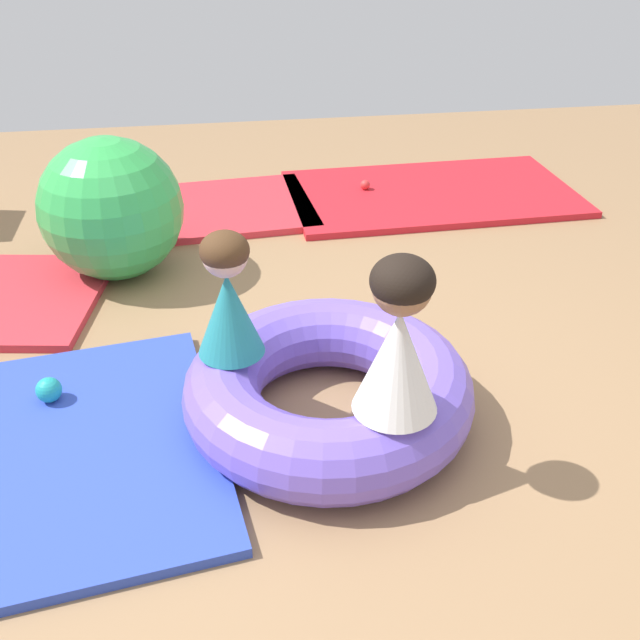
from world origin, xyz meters
The scene contains 9 objects.
ground_plane centered at (0.00, 0.00, 0.00)m, with size 8.00×8.00×0.00m, color #93704C.
gym_mat_center_rear centered at (1.14, 2.18, 0.02)m, with size 1.78×1.03×0.04m, color red.
gym_mat_near_left centered at (-0.21, 2.14, 0.02)m, with size 1.12×0.86×0.04m, color red.
inflatable_cushion centered at (0.13, 0.09, 0.14)m, with size 1.07×1.07×0.28m, color #7056D1.
child_in_teal centered at (-0.21, 0.18, 0.51)m, with size 0.29×0.29×0.47m.
child_in_white centered at (0.30, -0.22, 0.55)m, with size 0.39×0.39×0.54m.
play_ball_red centered at (0.72, 2.27, 0.07)m, with size 0.06×0.06×0.06m, color red.
play_ball_teal centered at (-0.90, 0.31, 0.09)m, with size 0.10×0.10×0.10m, color teal.
exercise_ball_large centered at (-0.73, 1.42, 0.35)m, with size 0.70×0.70×0.70m, color green.
Camera 1 is at (-0.22, -2.04, 1.77)m, focal length 41.16 mm.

